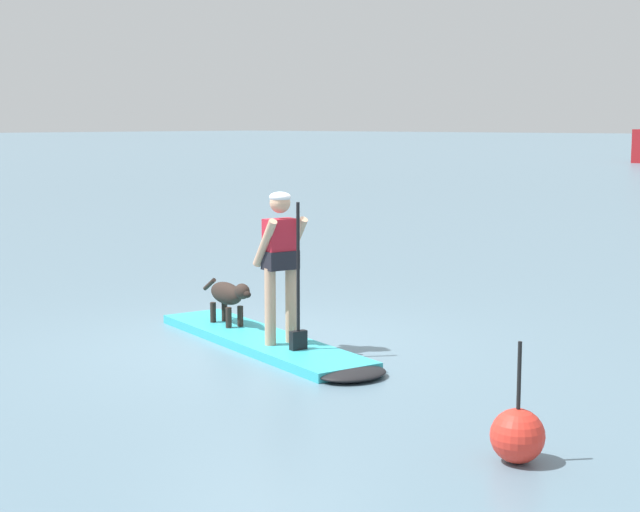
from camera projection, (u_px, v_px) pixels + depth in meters
name	position (u px, v px, depth m)	size (l,w,h in m)	color
ground_plane	(261.00, 345.00, 10.97)	(400.00, 400.00, 0.00)	slate
paddleboard	(272.00, 345.00, 10.77)	(3.79, 1.70, 0.10)	#33B2BF
person_paddler	(281.00, 256.00, 10.47)	(0.66, 0.56, 1.63)	tan
dog	(228.00, 295.00, 11.53)	(1.08, 0.40, 0.54)	#2D231E
marker_buoy	(517.00, 435.00, 7.16)	(0.40, 0.40, 0.90)	red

